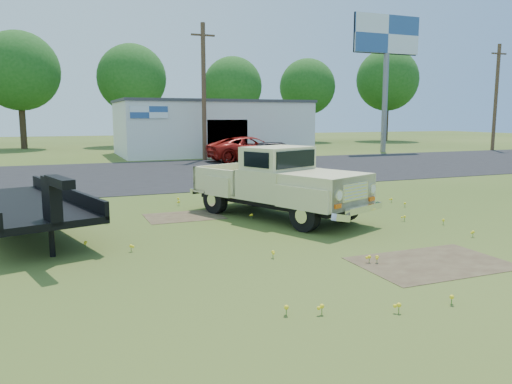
{
  "coord_description": "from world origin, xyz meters",
  "views": [
    {
      "loc": [
        -5.42,
        -10.67,
        2.92
      ],
      "look_at": [
        -0.71,
        1.0,
        1.01
      ],
      "focal_mm": 35.0,
      "sensor_mm": 36.0,
      "label": 1
    }
  ],
  "objects_px": {
    "flatbed_trailer": "(22,200)",
    "red_pickup": "(251,149)",
    "dark_sedan": "(278,152)",
    "billboard": "(387,46)",
    "vintage_pickup_truck": "(277,182)"
  },
  "relations": [
    {
      "from": "flatbed_trailer",
      "to": "red_pickup",
      "type": "xyz_separation_m",
      "value": [
        12.8,
        17.13,
        -0.09
      ]
    },
    {
      "from": "red_pickup",
      "to": "dark_sedan",
      "type": "bearing_deg",
      "value": -163.33
    },
    {
      "from": "billboard",
      "to": "flatbed_trailer",
      "type": "relative_size",
      "value": 1.7
    },
    {
      "from": "billboard",
      "to": "flatbed_trailer",
      "type": "height_order",
      "value": "billboard"
    },
    {
      "from": "vintage_pickup_truck",
      "to": "flatbed_trailer",
      "type": "xyz_separation_m",
      "value": [
        -6.78,
        0.33,
        -0.15
      ]
    },
    {
      "from": "flatbed_trailer",
      "to": "billboard",
      "type": "bearing_deg",
      "value": 23.41
    },
    {
      "from": "billboard",
      "to": "vintage_pickup_truck",
      "type": "xyz_separation_m",
      "value": [
        -19.48,
        -21.63,
        -7.5
      ]
    },
    {
      "from": "vintage_pickup_truck",
      "to": "dark_sedan",
      "type": "xyz_separation_m",
      "value": [
        6.83,
        14.96,
        -0.31
      ]
    },
    {
      "from": "billboard",
      "to": "red_pickup",
      "type": "height_order",
      "value": "billboard"
    },
    {
      "from": "red_pickup",
      "to": "dark_sedan",
      "type": "height_order",
      "value": "red_pickup"
    },
    {
      "from": "vintage_pickup_truck",
      "to": "red_pickup",
      "type": "relative_size",
      "value": 1.0
    },
    {
      "from": "red_pickup",
      "to": "billboard",
      "type": "bearing_deg",
      "value": -73.85
    },
    {
      "from": "vintage_pickup_truck",
      "to": "dark_sedan",
      "type": "bearing_deg",
      "value": 41.95
    },
    {
      "from": "billboard",
      "to": "red_pickup",
      "type": "bearing_deg",
      "value": -162.79
    },
    {
      "from": "flatbed_trailer",
      "to": "dark_sedan",
      "type": "bearing_deg",
      "value": 31.43
    }
  ]
}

